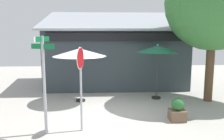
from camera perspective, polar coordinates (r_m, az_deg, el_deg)
The scene contains 8 objects.
ground_plane at distance 9.64m, azimuth -0.72°, elevation -10.87°, with size 28.00×28.00×0.10m, color #ADA8A0.
cafe_building at distance 14.91m, azimuth 0.72°, elevation 3.44°, with size 8.61×5.30×4.69m.
street_sign_post at distance 7.63m, azimuth -16.20°, elevation -1.47°, with size 0.75×0.80×3.14m.
stop_sign at distance 7.63m, azimuth -7.60°, elevation -0.95°, with size 0.18×0.71×2.79m.
patio_umbrella_ivory_left at distance 11.00m, azimuth -7.87°, elevation 4.16°, with size 2.48×2.48×2.59m.
patio_umbrella_forest_green_center at distance 11.57m, azimuth 10.97°, elevation 4.89°, with size 2.07×2.07×2.69m.
shade_tree at distance 11.95m, azimuth 25.09°, elevation 14.22°, with size 4.93×4.40×6.81m.
sidewalk_planter at distance 9.15m, azimuth 15.57°, elevation -9.37°, with size 0.56×0.56×0.86m.
Camera 1 is at (-0.35, -9.06, 3.22)m, focal length 37.71 mm.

